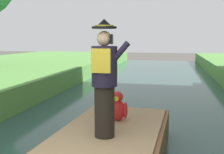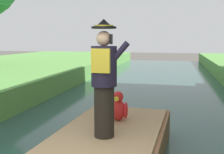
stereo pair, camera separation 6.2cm
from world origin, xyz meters
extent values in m
cube|color=#997A56|center=(0.00, 1.43, 0.69)|extent=(1.86, 3.95, 0.05)
cylinder|color=black|center=(0.01, 1.47, 1.12)|extent=(0.32, 0.32, 0.82)
cylinder|color=black|center=(0.01, 1.47, 1.84)|extent=(0.40, 0.40, 0.62)
cube|color=gold|center=(0.01, 1.28, 1.94)|extent=(0.28, 0.06, 0.36)
sphere|color=#DBA884|center=(0.01, 1.47, 2.27)|extent=(0.23, 0.23, 0.23)
cylinder|color=black|center=(0.01, 1.47, 2.43)|extent=(0.38, 0.38, 0.03)
cone|color=black|center=(0.01, 1.47, 2.50)|extent=(0.26, 0.26, 0.12)
cylinder|color=gold|center=(0.01, 1.47, 2.46)|extent=(0.29, 0.29, 0.02)
cylinder|color=black|center=(0.23, 1.43, 2.02)|extent=(0.38, 0.09, 0.43)
cube|color=black|center=(0.14, 1.41, 2.26)|extent=(0.03, 0.08, 0.15)
ellipsoid|color=red|center=(0.06, 2.34, 0.91)|extent=(0.26, 0.32, 0.40)
sphere|color=red|center=(0.06, 2.30, 1.18)|extent=(0.20, 0.20, 0.20)
cone|color=yellow|center=(0.06, 2.20, 1.17)|extent=(0.09, 0.09, 0.09)
ellipsoid|color=red|center=(-0.08, 2.34, 0.91)|extent=(0.08, 0.20, 0.32)
ellipsoid|color=red|center=(0.20, 2.34, 0.91)|extent=(0.08, 0.20, 0.32)
camera|label=1|loc=(1.01, -2.53, 2.27)|focal=42.91mm
camera|label=2|loc=(1.07, -2.52, 2.27)|focal=42.91mm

